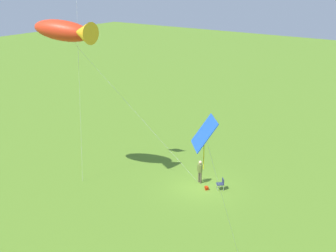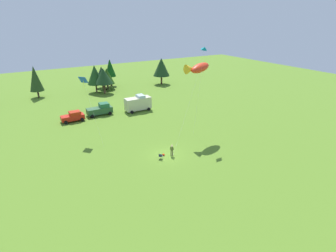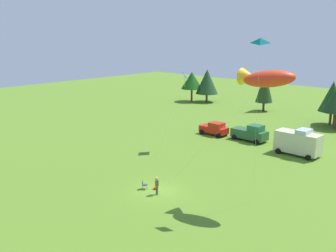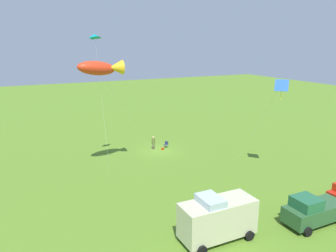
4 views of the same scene
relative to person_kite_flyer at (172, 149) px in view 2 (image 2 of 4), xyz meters
name	(u,v)px [view 2 (image 2 of 4)]	position (x,y,z in m)	size (l,w,h in m)	color
ground_plane	(167,155)	(-0.45, 0.63, -1.02)	(160.00, 160.00, 0.00)	#567E24
person_kite_flyer	(172,149)	(0.00, 0.00, 0.00)	(0.53, 0.45, 1.74)	brown
folding_chair	(161,156)	(-1.82, 0.03, -0.53)	(0.68, 0.68, 0.82)	#262D4B
backpack_on_grass	(163,155)	(-0.99, 0.68, -0.91)	(0.32, 0.22, 0.22)	#B22506
car_red_sedan	(73,116)	(-9.23, 21.10, -0.07)	(4.24, 2.28, 1.89)	red
truck_green_flatbed	(100,110)	(-3.68, 21.99, 0.08)	(5.01, 2.42, 2.34)	#2C5730
van_camper_beige	(138,103)	(4.01, 20.44, 0.62)	(5.40, 2.60, 3.34)	beige
treeline_distant	(74,76)	(-4.36, 40.53, 3.52)	(54.32, 10.90, 7.76)	#4E3225
kite_large_fish	(198,68)	(7.66, 4.99, 10.03)	(10.29, 6.51, 11.98)	red
kite_diamond_blue	(84,81)	(-8.19, 13.14, 8.21)	(1.43, 6.16, 9.94)	blue
kite_delta_teal	(205,49)	(7.88, 3.73, 13.08)	(1.43, 1.78, 14.45)	#0B848C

